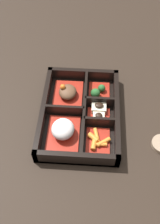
% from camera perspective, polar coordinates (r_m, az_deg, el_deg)
% --- Properties ---
extents(ground_plane, '(3.00, 3.00, 0.00)m').
position_cam_1_polar(ground_plane, '(0.80, 0.00, -1.08)').
color(ground_plane, black).
extents(bento_base, '(0.32, 0.23, 0.01)m').
position_cam_1_polar(bento_base, '(0.79, 0.00, -0.87)').
color(bento_base, black).
rests_on(bento_base, ground_plane).
extents(bento_rim, '(0.32, 0.23, 0.05)m').
position_cam_1_polar(bento_rim, '(0.78, 0.26, -0.03)').
color(bento_rim, black).
rests_on(bento_rim, ground_plane).
extents(bowl_rice, '(0.12, 0.09, 0.05)m').
position_cam_1_polar(bowl_rice, '(0.73, -3.73, -3.98)').
color(bowl_rice, maroon).
rests_on(bowl_rice, bento_base).
extents(bowl_stew, '(0.12, 0.09, 0.05)m').
position_cam_1_polar(bowl_stew, '(0.83, -2.70, 4.13)').
color(bowl_stew, maroon).
rests_on(bowl_stew, bento_base).
extents(bowl_carrots, '(0.09, 0.07, 0.02)m').
position_cam_1_polar(bowl_carrots, '(0.73, 3.81, -6.30)').
color(bowl_carrots, maroon).
rests_on(bowl_carrots, bento_base).
extents(bowl_tofu, '(0.07, 0.07, 0.03)m').
position_cam_1_polar(bowl_tofu, '(0.78, 4.10, -0.06)').
color(bowl_tofu, maroon).
rests_on(bowl_tofu, bento_base).
extents(bowl_greens, '(0.09, 0.07, 0.04)m').
position_cam_1_polar(bowl_greens, '(0.83, 3.90, 4.32)').
color(bowl_greens, maroon).
rests_on(bowl_greens, bento_base).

